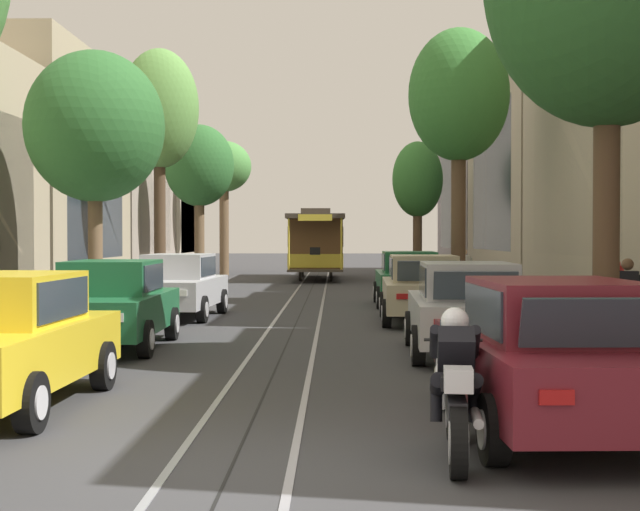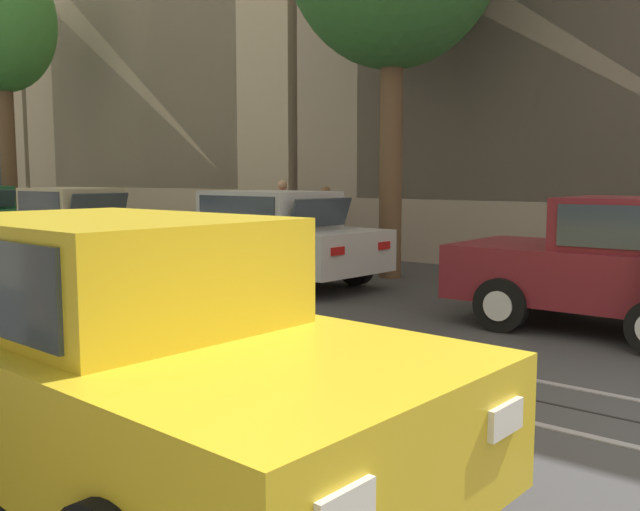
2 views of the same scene
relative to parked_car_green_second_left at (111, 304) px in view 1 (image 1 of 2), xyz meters
The scene contains 22 objects.
ground_plane 12.44m from the parked_car_green_second_left, 75.38° to the left, with size 160.00×160.00×0.00m, color #38383A.
trolley_track_rails 15.54m from the parked_car_green_second_left, 78.35° to the left, with size 1.14×59.93×0.01m.
building_facade_left 15.34m from the parked_car_green_second_left, 117.07° to the left, with size 5.90×51.63×10.91m.
building_facade_right 21.00m from the parked_car_green_second_left, 51.61° to the left, with size 5.27×51.63×10.01m.
parked_car_green_second_left is the anchor object (origin of this frame).
parked_car_silver_mid_left 6.20m from the parked_car_green_second_left, 88.75° to the left, with size 2.15×4.42×1.58m.
parked_car_maroon_near_right 9.43m from the parked_car_green_second_left, 48.35° to the right, with size 2.11×4.41×1.58m.
parked_car_silver_second_right 6.34m from the parked_car_green_second_left, ahead, with size 2.12×4.41×1.58m.
parked_car_beige_mid_right 7.89m from the parked_car_green_second_left, 39.42° to the left, with size 2.09×4.40×1.58m.
parked_car_green_fourth_right 11.93m from the parked_car_green_second_left, 58.76° to the left, with size 2.03×4.37×1.58m.
street_tree_kerb_left_second 6.58m from the parked_car_green_second_left, 107.70° to the left, with size 3.29×3.13×6.40m.
street_tree_kerb_left_mid 14.74m from the parked_car_green_second_left, 97.29° to the left, with size 2.60×2.12×8.20m.
street_tree_kerb_left_fourth 22.88m from the parked_car_green_second_left, 94.45° to the left, with size 2.97×2.46×6.78m.
street_tree_kerb_left_far 30.96m from the parked_car_green_second_left, 93.14° to the left, with size 2.81×2.48×6.93m.
street_tree_kerb_right_second 14.46m from the parked_car_green_second_left, 54.90° to the left, with size 3.00×3.13×8.23m.
street_tree_kerb_right_mid 27.48m from the parked_car_green_second_left, 73.21° to the left, with size 2.34×2.24×6.42m.
cable_car_trolley 27.34m from the parked_car_green_second_left, 83.41° to the left, with size 2.66×9.15×3.28m.
motorcycle_with_rider 9.61m from the parked_car_green_second_left, 57.71° to the right, with size 0.59×1.99×1.37m.
pedestrian_on_left_pavement 9.57m from the parked_car_green_second_left, ahead, with size 0.55×0.36×1.75m.
pedestrian_on_right_pavement 9.36m from the parked_car_green_second_left, ahead, with size 0.55×0.26×1.62m.
pedestrian_crossing_far 17.80m from the parked_car_green_second_left, 61.27° to the left, with size 0.55×0.42×1.59m.
fire_hydrant 7.61m from the parked_car_green_second_left, ahead, with size 0.40×0.22×0.84m.
Camera 1 is at (0.91, -7.63, 2.02)m, focal length 51.35 mm.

